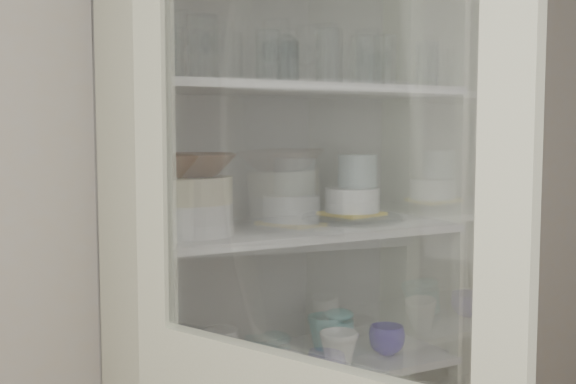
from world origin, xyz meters
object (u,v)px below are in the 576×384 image
yellow_trivet (352,213)px  grey_bowl_stack (358,187)px  goblet_2 (286,59)px  mug_teal (326,332)px  terracotta_bowl (189,165)px  mug_white (339,350)px  plate_stack_back (164,213)px  glass_platter (352,218)px  measuring_cups (260,364)px  goblet_3 (370,67)px  teal_jar (339,332)px  white_canister (221,350)px  mug_blue (387,340)px  cream_bowl (189,190)px  white_ramekin (352,200)px  goblet_1 (272,61)px  goblet_0 (199,55)px  plate_stack_front (190,219)px  pantry_cabinet (278,328)px

yellow_trivet → grey_bowl_stack: (0.04, 0.03, 0.08)m
goblet_2 → mug_teal: goblet_2 is taller
terracotta_bowl → mug_white: bearing=-12.7°
plate_stack_back → goblet_2: bearing=1.3°
glass_platter → measuring_cups: bearing=-172.8°
grey_bowl_stack → goblet_3: bearing=40.7°
teal_jar → terracotta_bowl: bearing=-174.4°
teal_jar → white_canister: size_ratio=0.94×
goblet_3 → mug_blue: 0.86m
plate_stack_back → glass_platter: plate_stack_back is taller
mug_blue → teal_jar: size_ratio=0.99×
goblet_2 → plate_stack_back: 0.60m
cream_bowl → grey_bowl_stack: grey_bowl_stack is taller
mug_blue → white_ramekin: bearing=106.8°
goblet_1 → goblet_0: bearing=178.6°
white_canister → plate_stack_front: bearing=-154.7°
goblet_0 → goblet_2: bearing=6.5°
goblet_2 → mug_blue: size_ratio=1.66×
glass_platter → measuring_cups: size_ratio=2.98×
goblet_3 → cream_bowl: (-0.69, -0.16, -0.36)m
mug_teal → plate_stack_front: bearing=-152.3°
cream_bowl → grey_bowl_stack: (0.58, 0.06, -0.02)m
white_canister → goblet_2: bearing=22.0°
goblet_1 → goblet_3: goblet_3 is taller
goblet_3 → plate_stack_back: goblet_3 is taller
plate_stack_front → grey_bowl_stack: bearing=6.3°
plate_stack_front → cream_bowl: cream_bowl is taller
cream_bowl → white_ramekin: cream_bowl is taller
mug_teal → goblet_3: bearing=40.5°
teal_jar → goblet_1: bearing=160.2°
teal_jar → plate_stack_front: bearing=-174.4°
plate_stack_back → terracotta_bowl: bearing=-82.4°
cream_bowl → terracotta_bowl: (-0.00, 0.00, 0.07)m
goblet_0 → goblet_3: goblet_0 is taller
goblet_3 → mug_blue: bearing=-110.3°
pantry_cabinet → terracotta_bowl: pantry_cabinet is taller
plate_stack_back → glass_platter: bearing=-11.8°
glass_platter → teal_jar: bearing=155.0°
goblet_0 → mug_blue: goblet_0 is taller
mug_white → grey_bowl_stack: bearing=59.2°
plate_stack_front → glass_platter: size_ratio=0.75×
pantry_cabinet → yellow_trivet: pantry_cabinet is taller
goblet_3 → yellow_trivet: goblet_3 is taller
terracotta_bowl → mug_white: 0.68m
mug_teal → measuring_cups: bearing=-144.1°
terracotta_bowl → goblet_2: bearing=22.9°
goblet_3 → teal_jar: bearing=-149.3°
plate_stack_front → goblet_0: bearing=56.8°
goblet_2 → mug_blue: 0.90m
measuring_cups → glass_platter: bearing=7.2°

